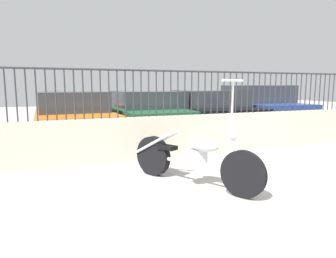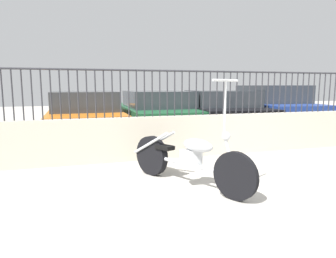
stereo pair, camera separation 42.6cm
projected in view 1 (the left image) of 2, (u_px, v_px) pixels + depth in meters
low_wall at (226, 133)px, 6.39m from camera, size 8.99×0.18×0.83m
fence_railing at (227, 87)px, 6.25m from camera, size 8.99×0.04×0.89m
motorcycle_silver at (187, 157)px, 4.33m from camera, size 1.15×1.99×1.50m
car_orange at (72, 115)px, 7.87m from camera, size 1.84×4.60×1.27m
car_green at (145, 112)px, 8.75m from camera, size 1.88×4.54×1.27m
car_black at (207, 111)px, 9.02m from camera, size 2.30×4.22×1.28m
car_blue at (253, 107)px, 10.14m from camera, size 2.22×4.47×1.43m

